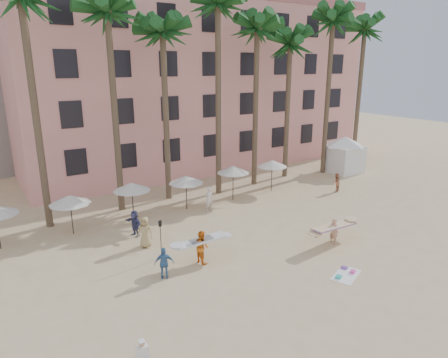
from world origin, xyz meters
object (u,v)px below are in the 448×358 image
Objects in this scene: carrier_white at (201,246)px; cabana at (344,151)px; carrier_yellow at (334,229)px; pink_hotel at (193,86)px.

cabana is at bearing 22.61° from carrier_white.
carrier_yellow is 7.97m from carrier_white.
pink_hotel is 10.08× the size of carrier_yellow.
cabana reaches higher than carrier_white.
carrier_yellow is at bearing -98.42° from pink_hotel.
pink_hotel reaches higher than cabana.
carrier_yellow is at bearing -140.56° from cabana.
cabana is at bearing 39.44° from carrier_yellow.
carrier_yellow is at bearing -15.87° from carrier_white.
cabana is 1.63× the size of carrier_white.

